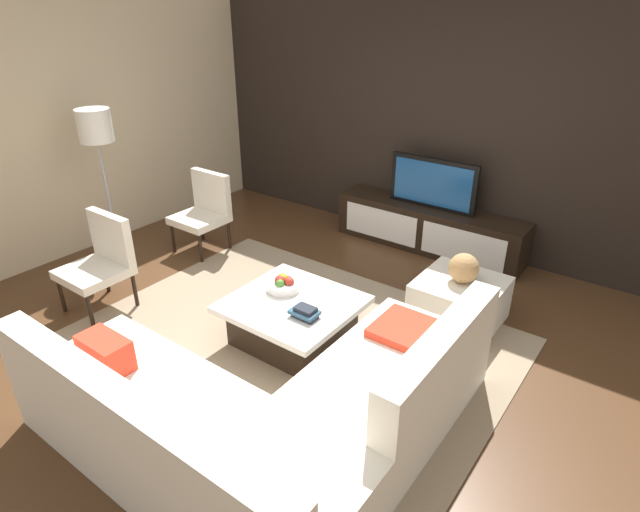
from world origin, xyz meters
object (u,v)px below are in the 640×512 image
(sectional_couch, at_px, (266,414))
(decorative_ball, at_px, (464,268))
(accent_chair_far, at_px, (205,207))
(book_stack, at_px, (305,313))
(floor_lamp, at_px, (96,135))
(ottoman, at_px, (459,301))
(media_console, at_px, (428,228))
(accent_chair_near, at_px, (102,258))
(coffee_table, at_px, (293,320))
(television, at_px, (433,184))
(fruit_bowl, at_px, (283,284))

(sectional_couch, xyz_separation_m, decorative_ball, (0.38, 2.09, 0.25))
(accent_chair_far, xyz_separation_m, book_stack, (2.15, -0.95, -0.07))
(floor_lamp, bearing_deg, ottoman, 16.56)
(media_console, distance_m, decorative_ball, 1.52)
(ottoman, relative_size, book_stack, 3.23)
(sectional_couch, bearing_deg, decorative_ball, 79.60)
(accent_chair_far, bearing_deg, media_console, 25.79)
(floor_lamp, relative_size, accent_chair_far, 1.86)
(book_stack, bearing_deg, media_console, 92.88)
(accent_chair_near, xyz_separation_m, decorative_ball, (2.73, 1.66, 0.04))
(floor_lamp, relative_size, book_stack, 7.46)
(media_console, height_order, coffee_table, media_console)
(accent_chair_far, bearing_deg, floor_lamp, -137.07)
(ottoman, height_order, accent_chair_far, accent_chair_far)
(television, distance_m, decorative_ball, 1.51)
(sectional_couch, distance_m, coffee_table, 1.17)
(accent_chair_far, bearing_deg, book_stack, -34.00)
(floor_lamp, bearing_deg, coffee_table, -1.22)
(fruit_bowl, bearing_deg, accent_chair_far, 157.39)
(coffee_table, bearing_deg, sectional_couch, -59.09)
(ottoman, bearing_deg, book_stack, -122.04)
(television, height_order, decorative_ball, television)
(sectional_couch, relative_size, decorative_ball, 9.16)
(floor_lamp, height_order, decorative_ball, floor_lamp)
(book_stack, bearing_deg, television, 92.88)
(fruit_bowl, height_order, decorative_ball, decorative_ball)
(ottoman, bearing_deg, fruit_bowl, -139.55)
(fruit_bowl, xyz_separation_m, decorative_ball, (1.16, 0.99, 0.09))
(television, distance_m, book_stack, 2.45)
(media_console, distance_m, floor_lamp, 3.62)
(sectional_couch, relative_size, floor_lamp, 1.46)
(sectional_couch, xyz_separation_m, fruit_bowl, (-0.78, 1.10, 0.15))
(media_console, relative_size, coffee_table, 2.17)
(sectional_couch, bearing_deg, accent_chair_far, 144.10)
(accent_chair_far, bearing_deg, ottoman, -4.94)
(television, xyz_separation_m, fruit_bowl, (-0.28, -2.20, -0.34))
(television, relative_size, sectional_couch, 0.42)
(coffee_table, height_order, accent_chair_far, accent_chair_far)
(media_console, xyz_separation_m, sectional_couch, (0.50, -3.30, 0.03))
(television, distance_m, coffee_table, 2.37)
(media_console, relative_size, ottoman, 3.07)
(accent_chair_near, bearing_deg, sectional_couch, -0.87)
(media_console, xyz_separation_m, accent_chair_far, (-2.03, -1.47, 0.24))
(floor_lamp, height_order, fruit_bowl, floor_lamp)
(television, bearing_deg, accent_chair_near, -122.74)
(accent_chair_near, bearing_deg, television, 66.76)
(fruit_bowl, bearing_deg, decorative_ball, 40.45)
(media_console, bearing_deg, television, 90.00)
(accent_chair_near, bearing_deg, coffee_table, 27.62)
(coffee_table, height_order, ottoman, ottoman)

